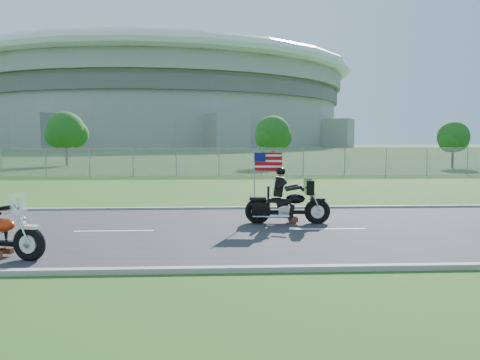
{
  "coord_description": "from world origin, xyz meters",
  "views": [
    {
      "loc": [
        0.87,
        -12.97,
        2.59
      ],
      "look_at": [
        1.51,
        0.0,
        1.45
      ],
      "focal_mm": 35.0,
      "sensor_mm": 36.0,
      "label": 1
    }
  ],
  "objects": [
    {
      "name": "tree_fence_far",
      "position": [
        22.04,
        28.03,
        2.64
      ],
      "size": [
        3.08,
        2.87,
        4.2
      ],
      "color": "#382316",
      "rests_on": "ground"
    },
    {
      "name": "tree_fence_near",
      "position": [
        6.04,
        30.04,
        2.97
      ],
      "size": [
        3.52,
        3.28,
        4.75
      ],
      "color": "#382316",
      "rests_on": "ground"
    },
    {
      "name": "road",
      "position": [
        0.0,
        0.0,
        0.02
      ],
      "size": [
        120.0,
        8.0,
        0.04
      ],
      "primitive_type": "cube",
      "color": "#28282B",
      "rests_on": "ground"
    },
    {
      "name": "tree_fence_mid",
      "position": [
        -13.95,
        34.04,
        3.3
      ],
      "size": [
        3.96,
        3.69,
        5.3
      ],
      "color": "#382316",
      "rests_on": "ground"
    },
    {
      "name": "stadium",
      "position": [
        -20.0,
        170.0,
        15.58
      ],
      "size": [
        140.4,
        140.4,
        29.2
      ],
      "color": "#A3A099",
      "rests_on": "ground"
    },
    {
      "name": "curb_south",
      "position": [
        0.0,
        -4.05,
        0.05
      ],
      "size": [
        120.0,
        0.18,
        0.12
      ],
      "primitive_type": "cube",
      "color": "#9E9B93",
      "rests_on": "ground"
    },
    {
      "name": "ground",
      "position": [
        0.0,
        0.0,
        0.0
      ],
      "size": [
        420.0,
        420.0,
        0.0
      ],
      "primitive_type": "plane",
      "color": "#284D18",
      "rests_on": "ground"
    },
    {
      "name": "motorcycle_follow",
      "position": [
        2.99,
        1.0,
        0.59
      ],
      "size": [
        2.6,
        0.87,
        2.17
      ],
      "rotation": [
        0.0,
        0.0,
        -0.08
      ],
      "color": "black",
      "rests_on": "ground"
    },
    {
      "name": "curb_north",
      "position": [
        0.0,
        4.05,
        0.05
      ],
      "size": [
        120.0,
        0.18,
        0.12
      ],
      "primitive_type": "cube",
      "color": "#9E9B93",
      "rests_on": "ground"
    },
    {
      "name": "fence",
      "position": [
        -5.0,
        20.0,
        1.0
      ],
      "size": [
        60.0,
        0.03,
        2.0
      ],
      "primitive_type": "cube",
      "color": "gray",
      "rests_on": "ground"
    }
  ]
}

